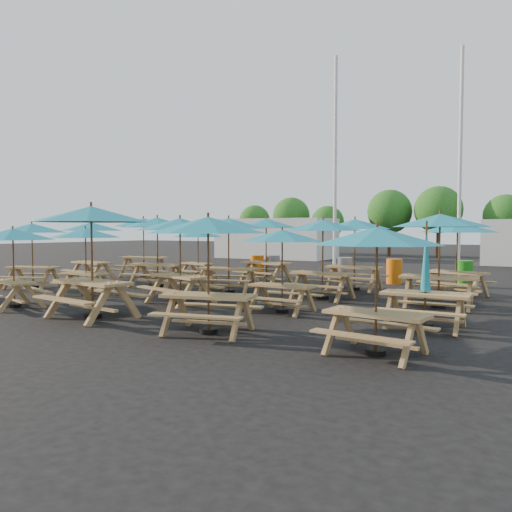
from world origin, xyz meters
The scene contains 34 objects.
ground centered at (0.00, 0.00, 0.00)m, with size 120.00×120.00×0.00m, color black.
picnic_unit_1 centered at (-6.43, -2.67, 1.97)m, with size 2.88×2.88×2.25m.
picnic_unit_2 centered at (-6.47, -0.07, 2.03)m, with size 2.69×2.69×2.32m.
picnic_unit_3 centered at (-6.25, 2.59, 2.22)m, with size 3.09×3.09×2.53m.
picnic_unit_4 centered at (-3.13, -5.56, 1.81)m, with size 2.61×2.61×2.06m.
picnic_unit_5 centered at (-3.44, -2.96, 1.82)m, with size 2.17×2.17×2.08m.
picnic_unit_6 centered at (-3.03, -0.16, 2.16)m, with size 2.72×2.72×2.47m.
picnic_unit_7 centered at (-3.38, 2.65, 1.77)m, with size 2.52×2.52×2.03m.
picnic_unit_8 centered at (-0.13, -5.63, 2.25)m, with size 2.90×2.90×2.57m.
picnic_unit_9 centered at (0.21, -2.91, 2.06)m, with size 2.91×2.91×2.35m.
picnic_unit_10 centered at (0.03, -0.27, 2.11)m, with size 2.90×2.90×2.41m.
picnic_unit_11 centered at (-0.22, 2.61, 2.14)m, with size 2.95×2.95×2.45m.
picnic_unit_12 centered at (3.14, -5.67, 2.00)m, with size 2.78×2.78×2.28m.
picnic_unit_13 centered at (3.23, -2.75, 1.78)m, with size 2.12×2.12×2.03m.
picnic_unit_14 centered at (3.16, -0.07, 2.04)m, with size 2.50×2.50×2.33m.
picnic_unit_15 centered at (3.24, 2.46, 2.09)m, with size 2.48×2.48×2.39m.
picnic_unit_16 centered at (6.44, -5.67, 1.82)m, with size 2.32×2.32×2.08m.
picnic_unit_17 centered at (6.66, -3.04, 0.90)m, with size 1.72×1.50×2.19m.
picnic_unit_18 centered at (6.37, -0.03, 2.14)m, with size 2.65×2.65×2.45m.
picnic_unit_19 centered at (6.42, 2.51, 1.99)m, with size 2.86×2.86×2.27m.
waste_bin_0 centered at (-1.92, 4.86, 0.47)m, with size 0.58×0.58×0.93m, color orange.
waste_bin_1 centered at (-1.33, 5.21, 0.47)m, with size 0.58×0.58×0.93m, color gray.
waste_bin_2 centered at (1.95, 5.06, 0.47)m, with size 0.58×0.58×0.93m, color gray.
waste_bin_3 centered at (3.87, 5.09, 0.47)m, with size 0.58×0.58×0.93m, color orange.
waste_bin_4 centered at (6.27, 5.34, 0.47)m, with size 0.58×0.58×0.93m, color #20921A.
mast_0 centered at (-2.00, 14.00, 6.00)m, with size 0.20×0.20×12.00m, color silver.
mast_1 centered at (4.50, 16.00, 6.00)m, with size 0.20×0.20×12.00m, color silver.
event_tent_0 centered at (-8.00, 18.00, 1.40)m, with size 8.00×4.00×2.80m, color silver.
tree_0 centered at (-14.07, 25.25, 2.83)m, with size 2.80×2.80×4.24m.
tree_1 centered at (-9.74, 23.90, 3.15)m, with size 3.11×3.11×4.72m.
tree_2 centered at (-6.39, 23.65, 2.62)m, with size 2.59×2.59×3.93m.
tree_3 centered at (-1.75, 24.72, 3.41)m, with size 3.36×3.36×5.09m.
tree_4 centered at (1.90, 24.26, 3.46)m, with size 3.41×3.41×5.17m.
tree_5 centered at (6.22, 24.67, 2.97)m, with size 2.94×2.94×4.45m.
Camera 1 is at (8.78, -13.47, 2.01)m, focal length 35.00 mm.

